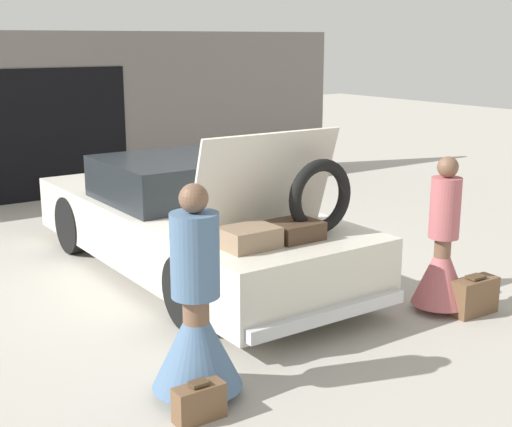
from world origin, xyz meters
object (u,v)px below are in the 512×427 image
car (190,222)px  suitcase_beside_left_person (199,402)px  suitcase_beside_right_person (474,296)px  person_left (196,324)px  person_right (442,257)px

car → suitcase_beside_left_person: car is taller
car → suitcase_beside_right_person: (1.65, -2.78, -0.42)m
person_left → person_right: (2.89, 0.13, -0.02)m
suitcase_beside_right_person → person_right: bearing=129.3°
suitcase_beside_left_person → suitcase_beside_right_person: size_ratio=0.74×
suitcase_beside_left_person → suitcase_beside_right_person: 3.29m
car → suitcase_beside_right_person: size_ratio=9.87×
person_right → suitcase_beside_right_person: bearing=-154.9°
suitcase_beside_left_person → person_left: bearing=61.7°
person_right → car: bearing=15.6°
person_right → suitcase_beside_left_person: person_right is taller
person_left → person_right: bearing=78.0°
car → suitcase_beside_right_person: car is taller
car → person_left: size_ratio=3.02×
person_left → person_right: size_ratio=1.06×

